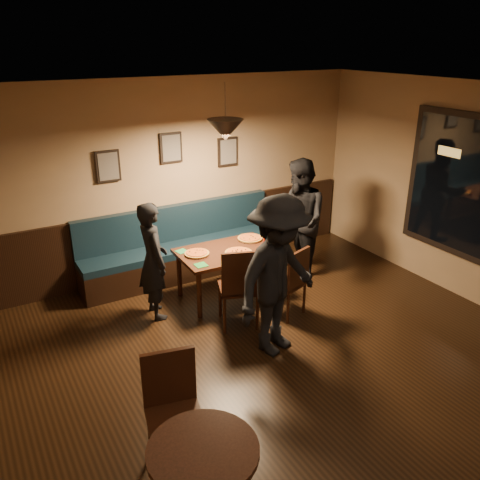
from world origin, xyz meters
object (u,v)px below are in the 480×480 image
at_px(diner_right, 299,220).
at_px(booth_bench, 183,244).
at_px(chair_near_right, 286,281).
at_px(diner_front, 278,277).
at_px(cafe_chair_far, 175,418).
at_px(soda_glass, 273,244).
at_px(tabasco_bottle, 264,240).
at_px(dining_table, 227,274).
at_px(chair_near_left, 238,285).
at_px(diner_left, 153,261).

bearing_deg(diner_right, booth_bench, -107.62).
height_order(chair_near_right, diner_front, diner_front).
bearing_deg(booth_bench, cafe_chair_far, -114.99).
relative_size(soda_glass, tabasco_bottle, 1.21).
bearing_deg(tabasco_bottle, cafe_chair_far, -135.18).
bearing_deg(cafe_chair_far, tabasco_bottle, -122.88).
distance_m(dining_table, diner_front, 1.47).
distance_m(chair_near_right, tabasco_bottle, 0.76).
relative_size(chair_near_left, tabasco_bottle, 8.88).
height_order(booth_bench, chair_near_left, chair_near_left).
xyz_separation_m(diner_right, diner_front, (-1.32, -1.41, 0.04)).
distance_m(chair_near_right, diner_right, 1.21).
bearing_deg(soda_glass, chair_near_right, -105.42).
bearing_deg(dining_table, diner_left, 179.70).
bearing_deg(dining_table, cafe_chair_far, -125.17).
xyz_separation_m(booth_bench, dining_table, (0.24, -0.89, -0.16)).
bearing_deg(chair_near_right, soda_glass, 55.70).
distance_m(chair_near_left, soda_glass, 0.89).
xyz_separation_m(dining_table, cafe_chair_far, (-1.74, -2.33, 0.16)).
height_order(chair_near_right, cafe_chair_far, cafe_chair_far).
distance_m(diner_left, diner_right, 2.22).
relative_size(booth_bench, cafe_chair_far, 3.03).
distance_m(booth_bench, soda_glass, 1.42).
relative_size(booth_bench, chair_near_left, 2.89).
xyz_separation_m(booth_bench, diner_left, (-0.77, -0.86, 0.25)).
relative_size(diner_right, diner_front, 0.96).
bearing_deg(chair_near_left, diner_right, 47.09).
distance_m(booth_bench, cafe_chair_far, 3.56).
xyz_separation_m(diner_left, tabasco_bottle, (1.55, -0.10, -0.01)).
relative_size(diner_left, tabasco_bottle, 12.77).
height_order(chair_near_right, soda_glass, chair_near_right).
bearing_deg(soda_glass, diner_front, -121.43).
distance_m(booth_bench, tabasco_bottle, 1.26).
bearing_deg(chair_near_right, tabasco_bottle, 61.05).
distance_m(dining_table, diner_right, 1.32).
bearing_deg(chair_near_left, dining_table, 92.89).
bearing_deg(cafe_chair_far, chair_near_left, -120.30).
bearing_deg(chair_near_right, diner_left, 131.92).
bearing_deg(diner_right, dining_table, -75.04).
xyz_separation_m(chair_near_left, diner_left, (-0.80, 0.70, 0.23)).
bearing_deg(chair_near_right, cafe_chair_far, -162.82).
height_order(tabasco_bottle, cafe_chair_far, cafe_chair_far).
xyz_separation_m(dining_table, chair_near_right, (0.42, -0.76, 0.12)).
height_order(diner_left, diner_right, diner_right).
relative_size(tabasco_bottle, cafe_chair_far, 0.12).
bearing_deg(diner_left, diner_front, -144.83).
height_order(chair_near_left, diner_front, diner_front).
height_order(diner_front, tabasco_bottle, diner_front).
bearing_deg(tabasco_bottle, chair_near_right, -100.07).
relative_size(booth_bench, diner_left, 2.01).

